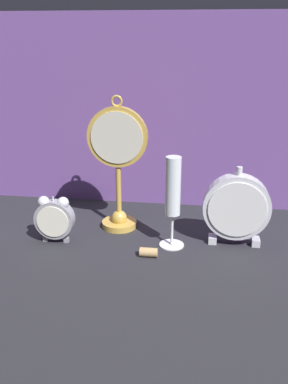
{
  "coord_description": "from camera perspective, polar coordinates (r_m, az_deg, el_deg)",
  "views": [
    {
      "loc": [
        0.14,
        -0.91,
        0.49
      ],
      "look_at": [
        0.0,
        0.08,
        0.12
      ],
      "focal_mm": 40.0,
      "sensor_mm": 36.0,
      "label": 1
    }
  ],
  "objects": [
    {
      "name": "champagne_flute",
      "position": [
        1.02,
        3.87,
        -0.28
      ],
      "size": [
        0.06,
        0.06,
        0.23
      ],
      "color": "silver",
      "rests_on": "ground_plane"
    },
    {
      "name": "pocket_watch_on_stand",
      "position": [
        1.11,
        -3.49,
        3.67
      ],
      "size": [
        0.16,
        0.09,
        0.35
      ],
      "color": "gold",
      "rests_on": "ground_plane"
    },
    {
      "name": "fabric_backdrop_drape",
      "position": [
        1.26,
        1.55,
        10.41
      ],
      "size": [
        1.5,
        0.01,
        0.55
      ],
      "primitive_type": "cube",
      "color": "#6B478E",
      "rests_on": "ground_plane"
    },
    {
      "name": "ground_plane",
      "position": [
        1.04,
        -0.61,
        -7.95
      ],
      "size": [
        4.0,
        4.0,
        0.0
      ],
      "primitive_type": "plane",
      "color": "#232328"
    },
    {
      "name": "alarm_clock_twin_bell",
      "position": [
        1.09,
        -11.87,
        -3.3
      ],
      "size": [
        0.1,
        0.03,
        0.12
      ],
      "color": "gray",
      "rests_on": "ground_plane"
    },
    {
      "name": "mantel_clock_silver",
      "position": [
        1.06,
        12.24,
        -2.05
      ],
      "size": [
        0.16,
        0.04,
        0.2
      ],
      "color": "silver",
      "rests_on": "ground_plane"
    },
    {
      "name": "wine_cork",
      "position": [
        1.02,
        0.62,
        -8.04
      ],
      "size": [
        0.04,
        0.02,
        0.02
      ],
      "primitive_type": "cylinder",
      "rotation": [
        0.0,
        1.57,
        0.0
      ],
      "color": "tan",
      "rests_on": "ground_plane"
    }
  ]
}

